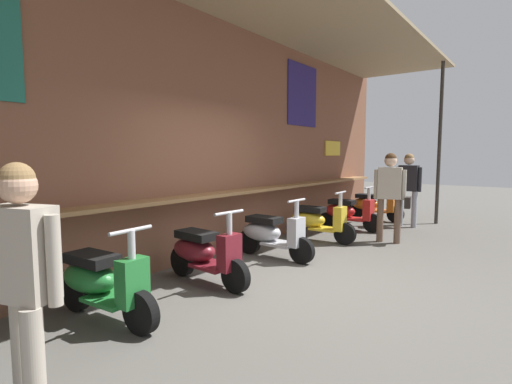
% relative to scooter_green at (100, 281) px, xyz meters
% --- Properties ---
extents(ground_plane, '(37.43, 37.43, 0.00)m').
position_rel_scooter_green_xyz_m(ground_plane, '(2.18, -1.08, -0.39)').
color(ground_plane, '#56544F').
extents(market_stall_facade, '(13.37, 2.57, 3.91)m').
position_rel_scooter_green_xyz_m(market_stall_facade, '(2.19, 0.78, 1.77)').
color(market_stall_facade, brown).
rests_on(market_stall_facade, ground_plane).
extents(scooter_green, '(0.50, 1.40, 0.97)m').
position_rel_scooter_green_xyz_m(scooter_green, '(0.00, 0.00, 0.00)').
color(scooter_green, '#237533').
rests_on(scooter_green, ground_plane).
extents(scooter_maroon, '(0.49, 1.40, 0.97)m').
position_rel_scooter_green_xyz_m(scooter_maroon, '(1.41, 0.00, 0.00)').
color(scooter_maroon, maroon).
rests_on(scooter_maroon, ground_plane).
extents(scooter_silver, '(0.46, 1.40, 0.97)m').
position_rel_scooter_green_xyz_m(scooter_silver, '(2.91, 0.00, 0.00)').
color(scooter_silver, '#B2B5BA').
rests_on(scooter_silver, ground_plane).
extents(scooter_yellow, '(0.47, 1.40, 0.97)m').
position_rel_scooter_green_xyz_m(scooter_yellow, '(4.42, 0.00, 0.00)').
color(scooter_yellow, gold).
rests_on(scooter_yellow, ground_plane).
extents(scooter_red, '(0.46, 1.40, 0.97)m').
position_rel_scooter_green_xyz_m(scooter_red, '(5.83, 0.00, 0.00)').
color(scooter_red, red).
rests_on(scooter_red, ground_plane).
extents(scooter_orange, '(0.46, 1.40, 0.97)m').
position_rel_scooter_green_xyz_m(scooter_orange, '(7.35, 0.00, 0.00)').
color(scooter_orange, orange).
rests_on(scooter_orange, ground_plane).
extents(shopper_with_handbag, '(0.36, 0.66, 1.67)m').
position_rel_scooter_green_xyz_m(shopper_with_handbag, '(5.12, -1.16, 0.63)').
color(shopper_with_handbag, brown).
rests_on(shopper_with_handbag, ground_plane).
extents(shopper_browsing, '(0.22, 0.57, 1.66)m').
position_rel_scooter_green_xyz_m(shopper_browsing, '(6.98, -0.96, 0.64)').
color(shopper_browsing, '#999EA8').
rests_on(shopper_browsing, ground_plane).
extents(shopper_passing, '(0.32, 0.52, 1.59)m').
position_rel_scooter_green_xyz_m(shopper_passing, '(-1.08, -1.04, 0.58)').
color(shopper_passing, '#ADA393').
rests_on(shopper_passing, ground_plane).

